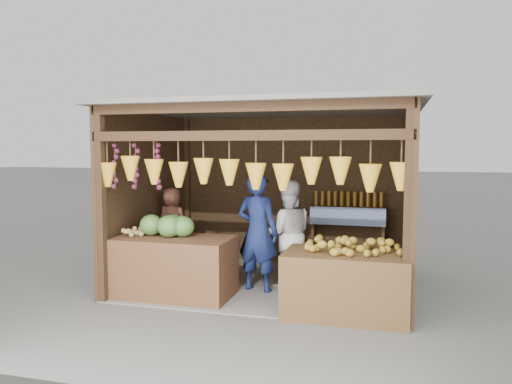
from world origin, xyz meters
TOP-DOWN VIEW (x-y plane):
  - ground at (0.00, 0.00)m, footprint 80.00×80.00m
  - stall_structure at (-0.03, -0.04)m, footprint 4.30×3.30m
  - back_shelf at (1.05, 1.28)m, footprint 1.25×0.32m
  - counter_left at (-1.12, -0.98)m, footprint 1.62×0.85m
  - counter_right at (1.24, -1.15)m, footprint 1.49×0.85m
  - stool at (-1.63, 0.10)m, footprint 0.33×0.33m
  - man_standing at (-0.07, -0.42)m, footprint 0.70×0.53m
  - woman_standing at (0.29, -0.07)m, footprint 0.92×0.81m
  - vendor_seated at (-1.63, 0.10)m, footprint 0.62×0.48m
  - melon_pile at (-1.22, -0.88)m, footprint 1.00×0.50m
  - tanfruit_pile at (-1.69, -1.02)m, footprint 0.34×0.40m
  - mango_pile at (1.30, -1.13)m, footprint 1.40×0.64m

SIDE VIEW (x-z plane):
  - ground at x=0.00m, z-range 0.00..0.00m
  - stool at x=-1.63m, z-range 0.00..0.31m
  - counter_right at x=1.24m, z-range 0.00..0.78m
  - counter_left at x=-1.12m, z-range 0.00..0.83m
  - woman_standing at x=0.29m, z-range 0.00..1.58m
  - man_standing at x=-0.07m, z-range 0.00..1.72m
  - vendor_seated at x=-1.63m, z-range 0.31..1.43m
  - back_shelf at x=1.05m, z-range 0.21..1.54m
  - mango_pile at x=1.30m, z-range 0.78..1.00m
  - tanfruit_pile at x=-1.69m, z-range 0.83..0.96m
  - melon_pile at x=-1.22m, z-range 0.83..1.15m
  - stall_structure at x=-0.03m, z-range 0.34..3.00m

